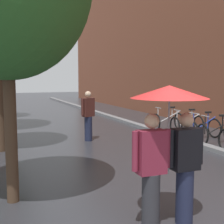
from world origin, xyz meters
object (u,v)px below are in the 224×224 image
pedestrian_walking_midground (88,115)px  parked_bicycle_5 (187,124)px  parked_bicycle_4 (203,128)px  parked_bicycle_6 (167,121)px  parked_bicycle_3 (217,133)px  couple_under_umbrella (169,134)px

pedestrian_walking_midground → parked_bicycle_5: bearing=-4.4°
parked_bicycle_4 → parked_bicycle_6: bearing=94.6°
parked_bicycle_5 → pedestrian_walking_midground: bearing=175.6°
parked_bicycle_3 → parked_bicycle_6: (-0.02, 2.89, 0.00)m
couple_under_umbrella → pedestrian_walking_midground: size_ratio=1.22×
parked_bicycle_3 → parked_bicycle_5: same height
parked_bicycle_5 → pedestrian_walking_midground: pedestrian_walking_midground is taller
parked_bicycle_4 → pedestrian_walking_midground: 4.02m
parked_bicycle_5 → parked_bicycle_3: bearing=-94.9°
parked_bicycle_3 → parked_bicycle_4: same height
parked_bicycle_5 → pedestrian_walking_midground: 3.84m
couple_under_umbrella → pedestrian_walking_midground: couple_under_umbrella is taller
parked_bicycle_5 → couple_under_umbrella: couple_under_umbrella is taller
parked_bicycle_5 → couple_under_umbrella: size_ratio=0.55×
parked_bicycle_3 → parked_bicycle_4: bearing=80.3°
parked_bicycle_3 → parked_bicycle_6: 2.89m
couple_under_umbrella → pedestrian_walking_midground: bearing=82.5°
pedestrian_walking_midground → parked_bicycle_6: bearing=12.2°
parked_bicycle_6 → parked_bicycle_3: bearing=-89.7°
parked_bicycle_5 → parked_bicycle_6: (-0.17, 1.07, 0.00)m
parked_bicycle_3 → pedestrian_walking_midground: size_ratio=0.69×
couple_under_umbrella → parked_bicycle_4: bearing=47.6°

